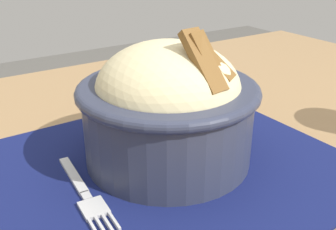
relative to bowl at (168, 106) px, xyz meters
The scene contains 4 objects.
table 0.13m from the bowl, 111.09° to the left, with size 1.16×0.80×0.71m.
placemat 0.07m from the bowl, 27.67° to the left, with size 0.38×0.31×0.00m, color #11194C.
bowl is the anchor object (origin of this frame).
fork 0.12m from the bowl, 10.07° to the left, with size 0.02×0.13×0.00m.
Camera 1 is at (0.21, 0.29, 0.93)m, focal length 42.64 mm.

